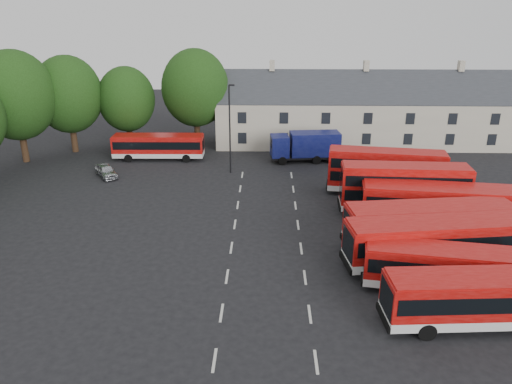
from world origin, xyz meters
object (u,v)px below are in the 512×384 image
Objects in this scene: bus_dd_south at (404,186)px; silver_car at (106,171)px; box_truck at (306,145)px; lamppost at (230,127)px; bus_row_a at (487,296)px.

silver_car is at bearing 165.28° from bus_dd_south.
silver_car is (-20.39, -5.57, -1.20)m from box_truck.
lamppost is at bearing -26.98° from silver_car.
bus_dd_south is at bearing -70.29° from box_truck.
bus_row_a is at bearing -82.23° from box_truck.
box_truck is 9.42m from lamppost.
bus_row_a is 2.99× the size of silver_car.
bus_dd_south is 1.15× the size of lamppost.
bus_dd_south is at bearing 88.49° from bus_row_a.
bus_row_a reaches higher than silver_car.
silver_car is at bearing 135.80° from bus_row_a.
bus_row_a is 15.39m from bus_dd_south.
silver_car is at bearing -172.99° from lamppost.
bus_dd_south reaches higher than bus_row_a.
box_truck is (-7.54, 29.53, -0.01)m from bus_row_a.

